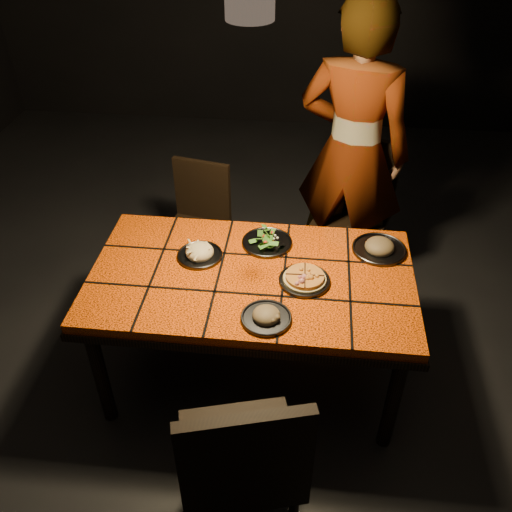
# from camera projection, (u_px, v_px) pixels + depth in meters

# --- Properties ---
(room_shell) EXTENTS (6.04, 7.04, 3.08)m
(room_shell) POSITION_uv_depth(u_px,v_px,m) (251.00, 133.00, 2.22)
(room_shell) COLOR black
(room_shell) RESTS_ON ground
(dining_table) EXTENTS (1.62, 0.92, 0.75)m
(dining_table) POSITION_uv_depth(u_px,v_px,m) (252.00, 286.00, 2.73)
(dining_table) COLOR #FF5308
(dining_table) RESTS_ON ground
(chair_near) EXTENTS (0.57, 0.57, 1.03)m
(chair_near) POSITION_uv_depth(u_px,v_px,m) (242.00, 463.00, 2.05)
(chair_near) COLOR black
(chair_near) RESTS_ON ground
(chair_far_left) EXTENTS (0.45, 0.45, 0.85)m
(chair_far_left) POSITION_uv_depth(u_px,v_px,m) (198.00, 217.00, 3.55)
(chair_far_left) COLOR black
(chair_far_left) RESTS_ON ground
(chair_far_right) EXTENTS (0.56, 0.56, 0.99)m
(chair_far_right) POSITION_uv_depth(u_px,v_px,m) (355.00, 204.00, 3.52)
(chair_far_right) COLOR black
(chair_far_right) RESTS_ON ground
(diner) EXTENTS (0.79, 0.63, 1.88)m
(diner) POSITION_uv_depth(u_px,v_px,m) (352.00, 153.00, 3.28)
(diner) COLOR brown
(diner) RESTS_ON ground
(plate_pizza) EXTENTS (0.25, 0.25, 0.04)m
(plate_pizza) POSITION_uv_depth(u_px,v_px,m) (305.00, 279.00, 2.62)
(plate_pizza) COLOR #393A3F
(plate_pizza) RESTS_ON dining_table
(plate_pasta) EXTENTS (0.23, 0.23, 0.08)m
(plate_pasta) POSITION_uv_depth(u_px,v_px,m) (200.00, 253.00, 2.77)
(plate_pasta) COLOR #393A3F
(plate_pasta) RESTS_ON dining_table
(plate_salad) EXTENTS (0.27, 0.27, 0.07)m
(plate_salad) POSITION_uv_depth(u_px,v_px,m) (267.00, 240.00, 2.86)
(plate_salad) COLOR #393A3F
(plate_salad) RESTS_ON dining_table
(plate_mushroom_a) EXTENTS (0.23, 0.23, 0.08)m
(plate_mushroom_a) POSITION_uv_depth(u_px,v_px,m) (266.00, 316.00, 2.41)
(plate_mushroom_a) COLOR #393A3F
(plate_mushroom_a) RESTS_ON dining_table
(plate_mushroom_b) EXTENTS (0.28, 0.28, 0.09)m
(plate_mushroom_b) POSITION_uv_depth(u_px,v_px,m) (380.00, 247.00, 2.81)
(plate_mushroom_b) COLOR #393A3F
(plate_mushroom_b) RESTS_ON dining_table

